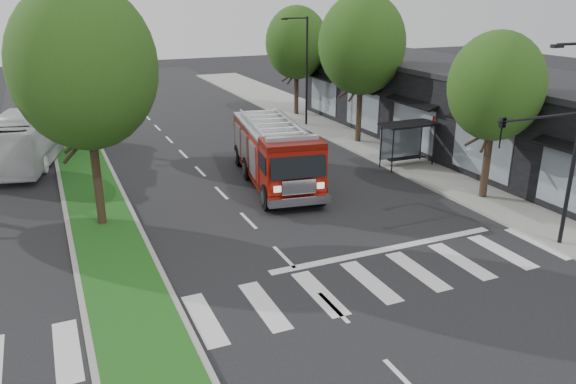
{
  "coord_description": "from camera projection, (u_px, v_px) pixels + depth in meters",
  "views": [
    {
      "loc": [
        -7.71,
        -17.85,
        9.55
      ],
      "look_at": [
        1.11,
        2.15,
        1.8
      ],
      "focal_mm": 35.0,
      "sensor_mm": 36.0,
      "label": 1
    }
  ],
  "objects": [
    {
      "name": "ground",
      "position": [
        284.0,
        257.0,
        21.51
      ],
      "size": [
        140.0,
        140.0,
        0.0
      ],
      "primitive_type": "plane",
      "color": "black",
      "rests_on": "ground"
    },
    {
      "name": "sidewalk_right",
      "position": [
        404.0,
        155.0,
        34.86
      ],
      "size": [
        5.0,
        80.0,
        0.15
      ],
      "primitive_type": "cube",
      "color": "gray",
      "rests_on": "ground"
    },
    {
      "name": "median",
      "position": [
        80.0,
        155.0,
        34.73
      ],
      "size": [
        3.0,
        50.0,
        0.15
      ],
      "color": "gray",
      "rests_on": "ground"
    },
    {
      "name": "storefront_row",
      "position": [
        466.0,
        111.0,
        35.76
      ],
      "size": [
        8.0,
        30.0,
        5.0
      ],
      "primitive_type": "cube",
      "color": "black",
      "rests_on": "ground"
    },
    {
      "name": "bus_shelter",
      "position": [
        407.0,
        132.0,
        32.12
      ],
      "size": [
        3.2,
        1.6,
        2.61
      ],
      "color": "black",
      "rests_on": "ground"
    },
    {
      "name": "tree_right_near",
      "position": [
        496.0,
        87.0,
        25.77
      ],
      "size": [
        4.4,
        4.4,
        8.05
      ],
      "color": "black",
      "rests_on": "ground"
    },
    {
      "name": "tree_right_mid",
      "position": [
        362.0,
        44.0,
        35.79
      ],
      "size": [
        5.6,
        5.6,
        9.72
      ],
      "color": "black",
      "rests_on": "ground"
    },
    {
      "name": "tree_right_far",
      "position": [
        297.0,
        43.0,
        44.63
      ],
      "size": [
        5.0,
        5.0,
        8.73
      ],
      "color": "black",
      "rests_on": "ground"
    },
    {
      "name": "tree_median_near",
      "position": [
        84.0,
        67.0,
        22.13
      ],
      "size": [
        5.8,
        5.8,
        10.16
      ],
      "color": "black",
      "rests_on": "ground"
    },
    {
      "name": "tree_median_far",
      "position": [
        64.0,
        46.0,
        34.31
      ],
      "size": [
        5.6,
        5.6,
        9.72
      ],
      "color": "black",
      "rests_on": "ground"
    },
    {
      "name": "streetlight_right_near",
      "position": [
        562.0,
        134.0,
        20.59
      ],
      "size": [
        4.08,
        0.22,
        8.0
      ],
      "color": "black",
      "rests_on": "ground"
    },
    {
      "name": "streetlight_right_far",
      "position": [
        305.0,
        67.0,
        41.2
      ],
      "size": [
        2.11,
        0.2,
        8.0
      ],
      "color": "black",
      "rests_on": "ground"
    },
    {
      "name": "fire_engine",
      "position": [
        275.0,
        154.0,
        29.43
      ],
      "size": [
        4.37,
        10.04,
        3.36
      ],
      "rotation": [
        0.0,
        0.0,
        -0.16
      ],
      "color": "#530904",
      "rests_on": "ground"
    },
    {
      "name": "city_bus",
      "position": [
        32.0,
        134.0,
        33.62
      ],
      "size": [
        5.27,
        11.61,
        3.15
      ],
      "primitive_type": "imported",
      "rotation": [
        0.0,
        0.0,
        -0.24
      ],
      "color": "silver",
      "rests_on": "ground"
    }
  ]
}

